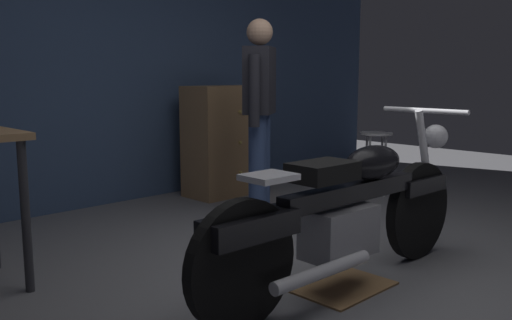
{
  "coord_description": "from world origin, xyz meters",
  "views": [
    {
      "loc": [
        -2.53,
        -1.87,
        1.21
      ],
      "look_at": [
        -0.02,
        0.7,
        0.65
      ],
      "focal_mm": 38.58,
      "sensor_mm": 36.0,
      "label": 1
    }
  ],
  "objects_px": {
    "person_standing": "(260,108)",
    "wooden_dresser": "(225,141)",
    "shop_stool": "(376,146)",
    "motorcycle": "(347,211)"
  },
  "relations": [
    {
      "from": "shop_stool",
      "to": "motorcycle",
      "type": "bearing_deg",
      "value": -150.05
    },
    {
      "from": "person_standing",
      "to": "motorcycle",
      "type": "bearing_deg",
      "value": 27.25
    },
    {
      "from": "shop_stool",
      "to": "wooden_dresser",
      "type": "distance_m",
      "value": 1.52
    },
    {
      "from": "wooden_dresser",
      "to": "person_standing",
      "type": "bearing_deg",
      "value": -111.94
    },
    {
      "from": "motorcycle",
      "to": "wooden_dresser",
      "type": "bearing_deg",
      "value": 65.65
    },
    {
      "from": "person_standing",
      "to": "wooden_dresser",
      "type": "distance_m",
      "value": 0.98
    },
    {
      "from": "motorcycle",
      "to": "person_standing",
      "type": "xyz_separation_m",
      "value": [
        0.81,
        1.53,
        0.48
      ]
    },
    {
      "from": "motorcycle",
      "to": "shop_stool",
      "type": "height_order",
      "value": "motorcycle"
    },
    {
      "from": "shop_stool",
      "to": "wooden_dresser",
      "type": "bearing_deg",
      "value": 133.12
    },
    {
      "from": "motorcycle",
      "to": "shop_stool",
      "type": "distance_m",
      "value": 2.53
    }
  ]
}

